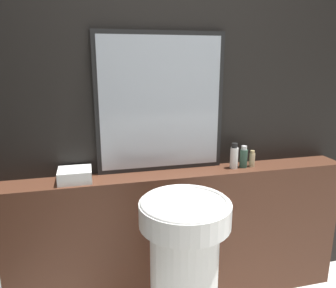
% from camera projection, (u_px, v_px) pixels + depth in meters
% --- Properties ---
extents(wall_back, '(8.00, 0.06, 2.50)m').
position_uv_depth(wall_back, '(167.00, 110.00, 1.99)').
color(wall_back, black).
rests_on(wall_back, ground_plane).
extents(vanity_counter, '(2.26, 0.20, 0.89)m').
position_uv_depth(vanity_counter, '(172.00, 239.00, 2.07)').
color(vanity_counter, '#512D1E').
rests_on(vanity_counter, ground_plane).
extents(pedestal_sink, '(0.44, 0.44, 0.91)m').
position_uv_depth(pedestal_sink, '(184.00, 277.00, 1.64)').
color(pedestal_sink, white).
rests_on(pedestal_sink, ground_plane).
extents(mirror, '(0.77, 0.03, 0.82)m').
position_uv_depth(mirror, '(161.00, 104.00, 1.92)').
color(mirror, black).
rests_on(mirror, vanity_counter).
extents(towel_stack, '(0.18, 0.16, 0.07)m').
position_uv_depth(towel_stack, '(75.00, 175.00, 1.82)').
color(towel_stack, white).
rests_on(towel_stack, vanity_counter).
extents(shampoo_bottle, '(0.05, 0.05, 0.16)m').
position_uv_depth(shampoo_bottle, '(234.00, 157.00, 2.03)').
color(shampoo_bottle, white).
rests_on(shampoo_bottle, vanity_counter).
extents(conditioner_bottle, '(0.05, 0.05, 0.14)m').
position_uv_depth(conditioner_bottle, '(244.00, 157.00, 2.05)').
color(conditioner_bottle, '#2D4C3D').
rests_on(conditioner_bottle, vanity_counter).
extents(lotion_bottle, '(0.04, 0.04, 0.10)m').
position_uv_depth(lotion_bottle, '(252.00, 159.00, 2.07)').
color(lotion_bottle, '#C6B284').
rests_on(lotion_bottle, vanity_counter).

